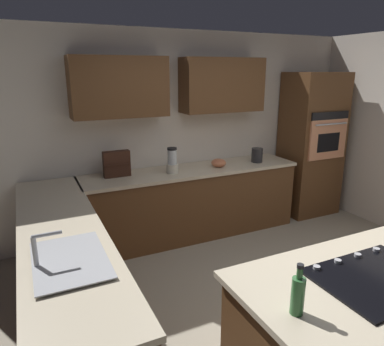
{
  "coord_description": "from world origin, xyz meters",
  "views": [
    {
      "loc": [
        2.0,
        2.25,
        2.11
      ],
      "look_at": [
        0.42,
        -1.06,
        1.06
      ],
      "focal_mm": 33.57,
      "sensor_mm": 36.0,
      "label": 1
    }
  ],
  "objects_px": {
    "blender": "(172,162)",
    "kettle": "(257,155)",
    "cooktop": "(378,277)",
    "oil_bottle": "(298,294)",
    "sink_unit": "(69,259)",
    "mixing_bowl": "(219,163)",
    "spice_rack": "(117,164)",
    "wall_oven": "(311,145)"
  },
  "relations": [
    {
      "from": "kettle",
      "to": "oil_bottle",
      "type": "xyz_separation_m",
      "value": [
        1.68,
        2.73,
        0.02
      ]
    },
    {
      "from": "blender",
      "to": "oil_bottle",
      "type": "bearing_deg",
      "value": 80.95
    },
    {
      "from": "mixing_bowl",
      "to": "kettle",
      "type": "xyz_separation_m",
      "value": [
        -0.6,
        0.0,
        0.04
      ]
    },
    {
      "from": "sink_unit",
      "to": "mixing_bowl",
      "type": "height_order",
      "value": "sink_unit"
    },
    {
      "from": "cooktop",
      "to": "kettle",
      "type": "bearing_deg",
      "value": -110.85
    },
    {
      "from": "wall_oven",
      "to": "sink_unit",
      "type": "distance_m",
      "value": 4.07
    },
    {
      "from": "blender",
      "to": "mixing_bowl",
      "type": "xyz_separation_m",
      "value": [
        -0.65,
        -0.0,
        -0.08
      ]
    },
    {
      "from": "spice_rack",
      "to": "oil_bottle",
      "type": "height_order",
      "value": "spice_rack"
    },
    {
      "from": "cooktop",
      "to": "blender",
      "type": "xyz_separation_m",
      "value": [
        0.23,
        -2.69,
        0.13
      ]
    },
    {
      "from": "sink_unit",
      "to": "cooktop",
      "type": "relative_size",
      "value": 0.92
    },
    {
      "from": "blender",
      "to": "kettle",
      "type": "height_order",
      "value": "blender"
    },
    {
      "from": "oil_bottle",
      "to": "cooktop",
      "type": "bearing_deg",
      "value": -176.59
    },
    {
      "from": "wall_oven",
      "to": "kettle",
      "type": "height_order",
      "value": "wall_oven"
    },
    {
      "from": "cooktop",
      "to": "sink_unit",
      "type": "bearing_deg",
      "value": -31.21
    },
    {
      "from": "spice_rack",
      "to": "oil_bottle",
      "type": "relative_size",
      "value": 1.1
    },
    {
      "from": "blender",
      "to": "mixing_bowl",
      "type": "relative_size",
      "value": 1.61
    },
    {
      "from": "blender",
      "to": "spice_rack",
      "type": "bearing_deg",
      "value": -11.17
    },
    {
      "from": "sink_unit",
      "to": "mixing_bowl",
      "type": "distance_m",
      "value": 2.68
    },
    {
      "from": "blender",
      "to": "oil_bottle",
      "type": "distance_m",
      "value": 2.76
    },
    {
      "from": "blender",
      "to": "mixing_bowl",
      "type": "bearing_deg",
      "value": -180.0
    },
    {
      "from": "sink_unit",
      "to": "oil_bottle",
      "type": "distance_m",
      "value": 1.44
    },
    {
      "from": "mixing_bowl",
      "to": "kettle",
      "type": "height_order",
      "value": "kettle"
    },
    {
      "from": "sink_unit",
      "to": "mixing_bowl",
      "type": "xyz_separation_m",
      "value": [
        -2.08,
        -1.68,
        0.04
      ]
    },
    {
      "from": "cooktop",
      "to": "mixing_bowl",
      "type": "distance_m",
      "value": 2.72
    },
    {
      "from": "cooktop",
      "to": "oil_bottle",
      "type": "xyz_separation_m",
      "value": [
        0.66,
        0.04,
        0.1
      ]
    },
    {
      "from": "sink_unit",
      "to": "cooktop",
      "type": "height_order",
      "value": "sink_unit"
    },
    {
      "from": "cooktop",
      "to": "blender",
      "type": "bearing_deg",
      "value": -85.18
    },
    {
      "from": "wall_oven",
      "to": "cooktop",
      "type": "height_order",
      "value": "wall_oven"
    },
    {
      "from": "kettle",
      "to": "oil_bottle",
      "type": "bearing_deg",
      "value": 58.29
    },
    {
      "from": "mixing_bowl",
      "to": "spice_rack",
      "type": "height_order",
      "value": "spice_rack"
    },
    {
      "from": "spice_rack",
      "to": "wall_oven",
      "type": "bearing_deg",
      "value": 178.34
    },
    {
      "from": "wall_oven",
      "to": "mixing_bowl",
      "type": "distance_m",
      "value": 1.6
    },
    {
      "from": "sink_unit",
      "to": "cooktop",
      "type": "distance_m",
      "value": 1.94
    },
    {
      "from": "mixing_bowl",
      "to": "spice_rack",
      "type": "relative_size",
      "value": 0.62
    },
    {
      "from": "sink_unit",
      "to": "blender",
      "type": "distance_m",
      "value": 2.21
    },
    {
      "from": "cooktop",
      "to": "oil_bottle",
      "type": "distance_m",
      "value": 0.67
    },
    {
      "from": "kettle",
      "to": "oil_bottle",
      "type": "distance_m",
      "value": 3.2
    },
    {
      "from": "spice_rack",
      "to": "kettle",
      "type": "bearing_deg",
      "value": 176.14
    },
    {
      "from": "oil_bottle",
      "to": "mixing_bowl",
      "type": "bearing_deg",
      "value": -111.69
    },
    {
      "from": "cooktop",
      "to": "blender",
      "type": "height_order",
      "value": "blender"
    },
    {
      "from": "mixing_bowl",
      "to": "blender",
      "type": "bearing_deg",
      "value": 0.0
    },
    {
      "from": "sink_unit",
      "to": "spice_rack",
      "type": "xyz_separation_m",
      "value": [
        -0.78,
        -1.81,
        0.14
      ]
    }
  ]
}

